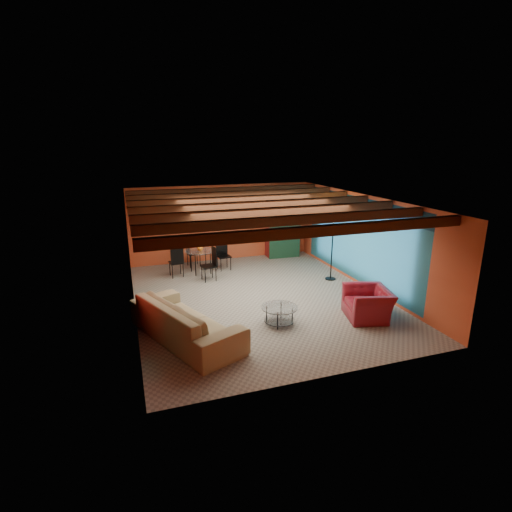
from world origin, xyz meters
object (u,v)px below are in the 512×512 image
object	(u,v)px
armoire	(282,230)
sofa	(185,320)
armchair	(368,303)
potted_plant	(283,196)
floor_lamp	(332,248)
vase	(200,238)
dining_table	(201,257)
coffee_table	(279,315)

from	to	relation	value
armoire	sofa	bearing A→B (deg)	-127.08
armchair	potted_plant	distance (m)	6.05
armchair	floor_lamp	xyz separation A→B (m)	(0.54, 2.79, 0.63)
armoire	vase	size ratio (longest dim) A/B	10.00
vase	floor_lamp	bearing A→B (deg)	-27.36
armoire	armchair	bearing A→B (deg)	-88.49
dining_table	armoire	world-z (taller)	armoire
sofa	coffee_table	world-z (taller)	sofa
sofa	armoire	size ratio (longest dim) A/B	1.48
armchair	dining_table	xyz separation A→B (m)	(-3.18, 4.71, 0.16)
coffee_table	dining_table	distance (m)	4.48
potted_plant	sofa	bearing A→B (deg)	-129.50
armoire	coffee_table	bearing A→B (deg)	-110.32
armoire	floor_lamp	bearing A→B (deg)	-78.92
dining_table	vase	size ratio (longest dim) A/B	10.13
armchair	vase	size ratio (longest dim) A/B	5.68
armchair	dining_table	world-z (taller)	dining_table
floor_lamp	potted_plant	size ratio (longest dim) A/B	3.90
sofa	coffee_table	xyz separation A→B (m)	(2.20, 0.03, -0.21)
armchair	vase	distance (m)	5.74
sofa	armoire	bearing A→B (deg)	-62.66
sofa	vase	distance (m)	4.60
floor_lamp	dining_table	bearing A→B (deg)	152.64
sofa	floor_lamp	bearing A→B (deg)	-86.58
dining_table	vase	distance (m)	0.63
dining_table	armchair	bearing A→B (deg)	-56.00
armoire	vase	distance (m)	3.43
armoire	dining_table	bearing A→B (deg)	-160.16
coffee_table	floor_lamp	bearing A→B (deg)	41.94
armoire	floor_lamp	xyz separation A→B (m)	(0.45, -2.95, -0.00)
dining_table	potted_plant	distance (m)	3.84
dining_table	coffee_table	bearing A→B (deg)	-76.87
coffee_table	floor_lamp	size ratio (longest dim) A/B	0.43
potted_plant	vase	bearing A→B (deg)	-162.58
armchair	armoire	xyz separation A→B (m)	(0.09, 5.74, 0.63)
armoire	potted_plant	world-z (taller)	potted_plant
armchair	potted_plant	xyz separation A→B (m)	(0.09, 5.74, 1.89)
floor_lamp	vase	xyz separation A→B (m)	(-3.72, 1.93, 0.15)
dining_table	armoire	size ratio (longest dim) A/B	1.01
armchair	potted_plant	size ratio (longest dim) A/B	2.22
coffee_table	vase	xyz separation A→B (m)	(-1.02, 4.36, 0.94)
floor_lamp	armchair	bearing A→B (deg)	-100.97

